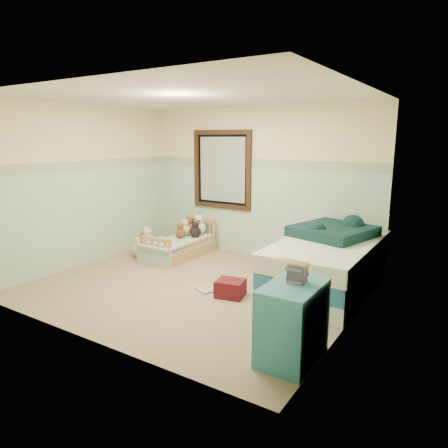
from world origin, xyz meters
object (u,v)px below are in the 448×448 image
Objects in this scene: plush_floor_tan at (139,250)px; red_pillow at (230,288)px; floor_book at (206,290)px; plush_floor_cream at (148,240)px; twin_bed_frame at (327,281)px; dresser at (293,322)px; toddler_bed_frame at (180,251)px.

plush_floor_tan reaches higher than red_pillow.
red_pillow reaches higher than floor_book.
plush_floor_cream is 2.49m from floor_book.
plush_floor_tan is (0.30, -0.53, -0.01)m from plush_floor_cream.
plush_floor_cream is 3.51m from twin_bed_frame.
plush_floor_cream is at bearing 150.07° from dresser.
twin_bed_frame is 1.96m from dresser.
twin_bed_frame is at bearing 99.35° from dresser.
plush_floor_tan is 2.00m from floor_book.
plush_floor_tan is at bearing -175.41° from twin_bed_frame.
dresser reaches higher than toddler_bed_frame.
plush_floor_tan is 0.11× the size of twin_bed_frame.
plush_floor_cream is 4.41m from dresser.
floor_book is (-1.65, 0.97, -0.35)m from dresser.
toddler_bed_frame is 0.60× the size of twin_bed_frame.
plush_floor_cream is 0.12× the size of twin_bed_frame.
plush_floor_tan is (-0.55, -0.42, 0.04)m from toddler_bed_frame.
red_pillow is at bearing -25.50° from plush_floor_cream.
dresser reaches higher than twin_bed_frame.
red_pillow is (2.26, -0.68, -0.01)m from plush_floor_tan.
toddler_bed_frame is at bearing 147.03° from red_pillow.
plush_floor_tan is at bearing -60.90° from plush_floor_cream.
floor_book is at bearing -144.60° from twin_bed_frame.
toddler_bed_frame is at bearing 164.17° from floor_book.
plush_floor_cream reaches higher than plush_floor_tan.
toddler_bed_frame is at bearing 144.91° from dresser.
dresser is at bearing -35.09° from toddler_bed_frame.
dresser is (3.52, -1.66, 0.24)m from plush_floor_tan.
toddler_bed_frame is 1.73m from floor_book.
twin_bed_frame is 8.40× the size of floor_book.
toddler_bed_frame is 4.90× the size of plush_floor_cream.
plush_floor_cream is 0.76× the size of red_pillow.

